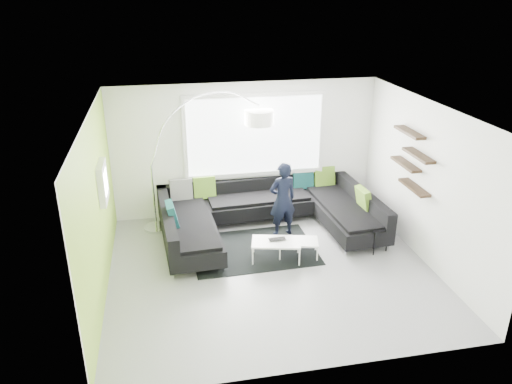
# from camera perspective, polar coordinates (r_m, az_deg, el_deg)

# --- Properties ---
(ground) EXTENTS (5.50, 5.50, 0.00)m
(ground) POSITION_cam_1_polar(r_m,az_deg,el_deg) (8.78, 1.69, -8.82)
(ground) COLOR gray
(ground) RESTS_ON ground
(room_shell) EXTENTS (5.54, 5.04, 2.82)m
(room_shell) POSITION_cam_1_polar(r_m,az_deg,el_deg) (8.18, 1.78, 2.84)
(room_shell) COLOR white
(room_shell) RESTS_ON ground
(sectional_sofa) EXTENTS (4.25, 2.78, 0.89)m
(sectional_sofa) POSITION_cam_1_polar(r_m,az_deg,el_deg) (9.76, 1.46, -2.76)
(sectional_sofa) COLOR black
(sectional_sofa) RESTS_ON ground
(rug) EXTENTS (2.31, 1.71, 0.01)m
(rug) POSITION_cam_1_polar(r_m,az_deg,el_deg) (9.37, -0.31, -6.58)
(rug) COLOR black
(rug) RESTS_ON ground
(coffee_table) EXTENTS (1.23, 0.88, 0.36)m
(coffee_table) POSITION_cam_1_polar(r_m,az_deg,el_deg) (9.05, 3.58, -6.46)
(coffee_table) COLOR white
(coffee_table) RESTS_ON ground
(arc_lamp) EXTENTS (2.57, 0.95, 2.71)m
(arc_lamp) POSITION_cam_1_polar(r_m,az_deg,el_deg) (9.81, -11.90, 2.94)
(arc_lamp) COLOR white
(arc_lamp) RESTS_ON ground
(side_table) EXTENTS (0.43, 0.43, 0.47)m
(side_table) POSITION_cam_1_polar(r_m,az_deg,el_deg) (9.52, 13.46, -5.18)
(side_table) COLOR black
(side_table) RESTS_ON ground
(person) EXTENTS (0.69, 0.57, 1.50)m
(person) POSITION_cam_1_polar(r_m,az_deg,el_deg) (9.60, 3.05, -0.88)
(person) COLOR black
(person) RESTS_ON ground
(laptop) EXTENTS (0.32, 0.21, 0.02)m
(laptop) POSITION_cam_1_polar(r_m,az_deg,el_deg) (8.91, 2.50, -5.55)
(laptop) COLOR black
(laptop) RESTS_ON coffee_table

